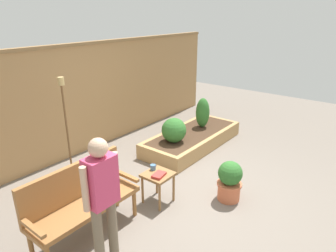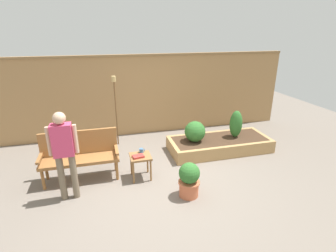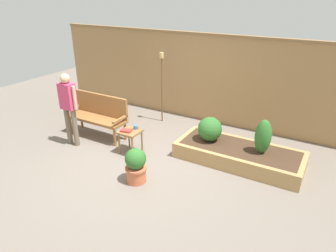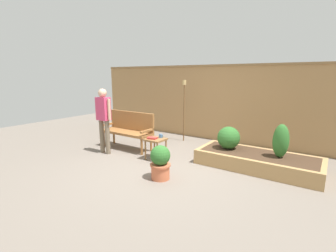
% 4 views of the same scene
% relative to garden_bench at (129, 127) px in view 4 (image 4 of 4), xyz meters
% --- Properties ---
extents(ground_plane, '(14.00, 14.00, 0.00)m').
position_rel_garden_bench_xyz_m(ground_plane, '(1.49, -0.55, -0.54)').
color(ground_plane, '#70665B').
extents(fence_back, '(8.40, 0.14, 2.16)m').
position_rel_garden_bench_xyz_m(fence_back, '(1.49, 2.05, 0.55)').
color(fence_back, '#A37A4C').
rests_on(fence_back, ground_plane).
extents(garden_bench, '(1.44, 0.48, 0.94)m').
position_rel_garden_bench_xyz_m(garden_bench, '(0.00, 0.00, 0.00)').
color(garden_bench, '#936033').
rests_on(garden_bench, ground_plane).
extents(side_table, '(0.40, 0.40, 0.48)m').
position_rel_garden_bench_xyz_m(side_table, '(1.12, -0.33, -0.15)').
color(side_table, olive).
rests_on(side_table, ground_plane).
extents(cup_on_table, '(0.12, 0.08, 0.08)m').
position_rel_garden_bench_xyz_m(cup_on_table, '(1.16, -0.20, -0.02)').
color(cup_on_table, teal).
rests_on(cup_on_table, side_table).
extents(book_on_table, '(0.23, 0.18, 0.04)m').
position_rel_garden_bench_xyz_m(book_on_table, '(1.07, -0.39, -0.05)').
color(book_on_table, '#B2332D').
rests_on(book_on_table, side_table).
extents(potted_boxwood, '(0.38, 0.38, 0.63)m').
position_rel_garden_bench_xyz_m(potted_boxwood, '(1.83, -1.13, -0.22)').
color(potted_boxwood, '#C66642').
rests_on(potted_boxwood, ground_plane).
extents(raised_planter_bed, '(2.40, 1.00, 0.30)m').
position_rel_garden_bench_xyz_m(raised_planter_bed, '(3.15, 0.42, -0.39)').
color(raised_planter_bed, '#AD8451').
rests_on(raised_planter_bed, ground_plane).
extents(shrub_near_bench, '(0.48, 0.48, 0.48)m').
position_rel_garden_bench_xyz_m(shrub_near_bench, '(2.52, 0.44, -0.00)').
color(shrub_near_bench, brown).
rests_on(shrub_near_bench, raised_planter_bed).
extents(shrub_far_corner, '(0.30, 0.30, 0.66)m').
position_rel_garden_bench_xyz_m(shrub_far_corner, '(3.55, 0.44, 0.08)').
color(shrub_far_corner, brown).
rests_on(shrub_far_corner, raised_planter_bed).
extents(tiki_torch, '(0.10, 0.10, 1.73)m').
position_rel_garden_bench_xyz_m(tiki_torch, '(0.82, 1.41, 0.64)').
color(tiki_torch, brown).
rests_on(tiki_torch, ground_plane).
extents(person_by_bench, '(0.47, 0.20, 1.56)m').
position_rel_garden_bench_xyz_m(person_by_bench, '(-0.17, -0.66, 0.39)').
color(person_by_bench, '#70604C').
rests_on(person_by_bench, ground_plane).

